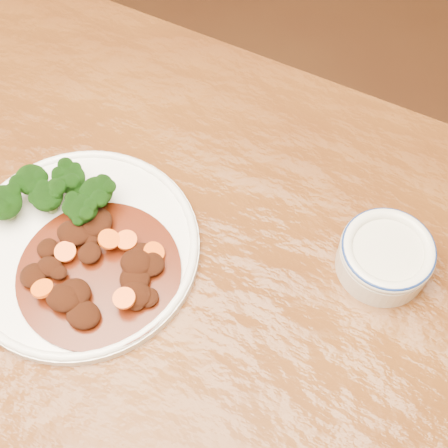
% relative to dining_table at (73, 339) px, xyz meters
% --- Properties ---
extents(ground, '(4.00, 4.00, 0.00)m').
position_rel_dining_table_xyz_m(ground, '(0.00, 0.00, -0.67)').
color(ground, '#401E10').
rests_on(ground, ground).
extents(dining_table, '(1.61, 1.09, 0.75)m').
position_rel_dining_table_xyz_m(dining_table, '(0.00, 0.00, 0.00)').
color(dining_table, '#5E3210').
rests_on(dining_table, ground).
extents(dinner_plate, '(0.27, 0.27, 0.02)m').
position_rel_dining_table_xyz_m(dinner_plate, '(-0.01, 0.08, 0.09)').
color(dinner_plate, white).
rests_on(dinner_plate, dining_table).
extents(broccoli_florets, '(0.13, 0.10, 0.05)m').
position_rel_dining_table_xyz_m(broccoli_florets, '(-0.06, 0.12, 0.12)').
color(broccoli_florets, '#78974E').
rests_on(broccoli_florets, dinner_plate).
extents(mince_stew, '(0.18, 0.18, 0.03)m').
position_rel_dining_table_xyz_m(mince_stew, '(0.03, 0.06, 0.10)').
color(mince_stew, '#461507').
rests_on(mince_stew, dinner_plate).
extents(dip_bowl, '(0.10, 0.10, 0.05)m').
position_rel_dining_table_xyz_m(dip_bowl, '(0.32, 0.17, 0.11)').
color(dip_bowl, beige).
rests_on(dip_bowl, dining_table).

